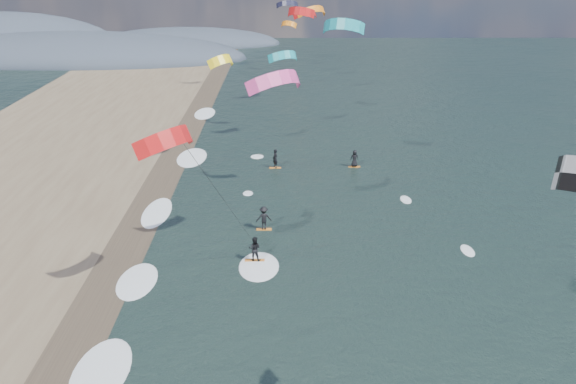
{
  "coord_description": "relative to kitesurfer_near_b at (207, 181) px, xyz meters",
  "views": [
    {
      "loc": [
        -1.22,
        -20.0,
        19.16
      ],
      "look_at": [
        -1.0,
        12.0,
        7.0
      ],
      "focal_mm": 40.0,
      "sensor_mm": 36.0,
      "label": 1
    }
  ],
  "objects": [
    {
      "name": "shoreline_surf",
      "position": [
        -5.31,
        1.31,
        -7.12
      ],
      "size": [
        2.4,
        79.4,
        0.11
      ],
      "color": "white",
      "rests_on": "ground"
    },
    {
      "name": "kitesurfer_near_b",
      "position": [
        0.0,
        0.0,
        0.0
      ],
      "size": [
        6.82,
        9.26,
        11.47
      ],
      "color": "orange",
      "rests_on": "ground"
    },
    {
      "name": "bg_kite_field",
      "position": [
        5.45,
        41.92,
        4.62
      ],
      "size": [
        12.64,
        75.52,
        9.0
      ],
      "color": "teal",
      "rests_on": "ground"
    },
    {
      "name": "coastal_hills",
      "position": [
        -39.35,
        94.43,
        -7.12
      ],
      "size": [
        80.0,
        41.0,
        15.0
      ],
      "color": "#3D4756",
      "rests_on": "ground"
    },
    {
      "name": "wet_sand_strip",
      "position": [
        -6.51,
        -3.44,
        -7.11
      ],
      "size": [
        3.0,
        240.0,
        0.0
      ],
      "primitive_type": "cube",
      "color": "#382D23",
      "rests_on": "ground"
    },
    {
      "name": "far_kitesurfers",
      "position": [
        5.05,
        15.86,
        -6.23
      ],
      "size": [
        9.22,
        14.95,
        1.81
      ],
      "color": "orange",
      "rests_on": "ground"
    }
  ]
}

